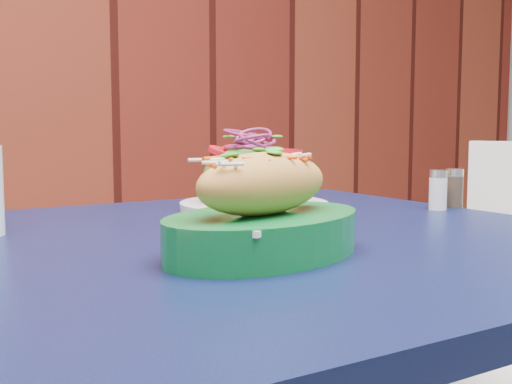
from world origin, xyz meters
TOP-DOWN VIEW (x-y plane):
  - cafe_table at (-0.47, 1.62)m, footprint 0.90×0.90m
  - banh_mi_basket at (-0.56, 1.52)m, footprint 0.28×0.21m
  - salad_plate at (-0.34, 1.81)m, footprint 0.24×0.24m
  - salt_shaker at (-0.12, 1.62)m, footprint 0.03×0.03m
  - pepper_shaker at (-0.07, 1.62)m, footprint 0.03×0.03m

SIDE VIEW (x-z plane):
  - cafe_table at x=-0.47m, z-range 0.29..1.04m
  - salt_shaker at x=-0.12m, z-range 0.75..0.81m
  - pepper_shaker at x=-0.07m, z-range 0.75..0.81m
  - banh_mi_basket at x=-0.56m, z-range 0.74..0.85m
  - salad_plate at x=-0.34m, z-range 0.73..0.86m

